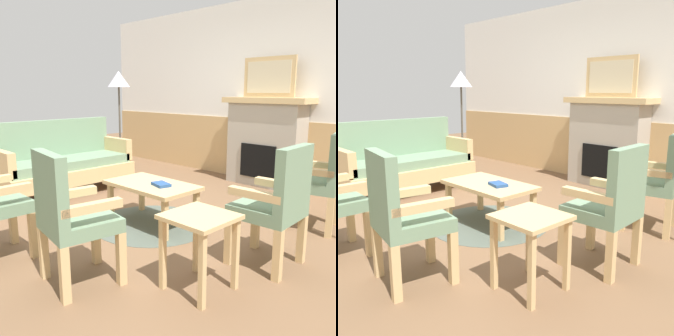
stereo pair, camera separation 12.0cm
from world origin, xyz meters
TOP-DOWN VIEW (x-y plane):
  - ground_plane at (0.00, 0.00)m, footprint 14.00×14.00m
  - wall_back at (0.00, 2.60)m, footprint 7.20×0.14m
  - fireplace at (0.00, 2.35)m, footprint 1.30×0.44m
  - framed_picture at (0.00, 2.35)m, footprint 0.80×0.04m
  - couch at (-1.71, 0.06)m, footprint 0.70×1.80m
  - coffee_table at (0.05, 0.06)m, footprint 0.96×0.56m
  - round_rug at (0.05, 0.06)m, footprint 1.24×1.24m
  - book_on_table at (0.20, 0.06)m, footprint 0.22×0.18m
  - armchair_near_fireplace at (1.33, 1.18)m, footprint 0.58×0.58m
  - armchair_by_window_left at (1.44, 0.11)m, footprint 0.50×0.50m
  - armchair_front_center at (0.57, -1.18)m, footprint 0.55×0.55m
  - side_table at (1.25, -0.58)m, footprint 0.44×0.44m
  - floor_lamp_by_couch at (-2.10, 1.31)m, footprint 0.36×0.36m

SIDE VIEW (x-z plane):
  - ground_plane at x=0.00m, z-range 0.00..0.00m
  - round_rug at x=0.05m, z-range 0.00..0.01m
  - coffee_table at x=0.05m, z-range 0.17..0.61m
  - couch at x=-1.71m, z-range -0.09..0.89m
  - side_table at x=1.25m, z-range 0.16..0.71m
  - book_on_table at x=0.20m, z-range 0.44..0.47m
  - armchair_near_fireplace at x=1.33m, z-range 0.05..1.03m
  - armchair_by_window_left at x=1.44m, z-range 0.05..1.03m
  - armchair_front_center at x=0.57m, z-range 0.05..1.03m
  - fireplace at x=0.00m, z-range 0.01..1.29m
  - wall_back at x=0.00m, z-range -0.04..2.66m
  - floor_lamp_by_couch at x=-2.10m, z-range 0.61..2.29m
  - framed_picture at x=0.00m, z-range 1.28..1.84m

